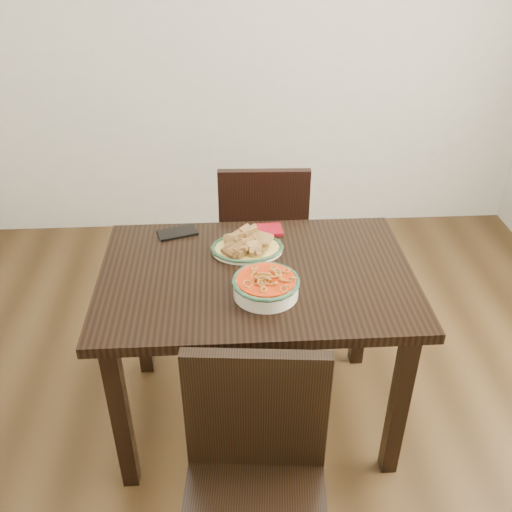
{
  "coord_description": "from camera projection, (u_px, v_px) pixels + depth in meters",
  "views": [
    {
      "loc": [
        -0.17,
        -1.7,
        1.94
      ],
      "look_at": [
        -0.07,
        0.06,
        0.81
      ],
      "focal_mm": 40.0,
      "sensor_mm": 36.0,
      "label": 1
    }
  ],
  "objects": [
    {
      "name": "noodle_bowl",
      "position": [
        266.0,
        284.0,
        1.97
      ],
      "size": [
        0.24,
        0.24,
        0.08
      ],
      "color": "silver",
      "rests_on": "dining_table"
    },
    {
      "name": "chair_far",
      "position": [
        263.0,
        233.0,
        2.85
      ],
      "size": [
        0.44,
        0.44,
        0.89
      ],
      "rotation": [
        0.0,
        0.0,
        3.1
      ],
      "color": "black",
      "rests_on": "ground"
    },
    {
      "name": "dining_table",
      "position": [
        256.0,
        295.0,
        2.17
      ],
      "size": [
        1.16,
        0.78,
        0.75
      ],
      "color": "black",
      "rests_on": "ground"
    },
    {
      "name": "wall_back",
      "position": [
        250.0,
        24.0,
        3.26
      ],
      "size": [
        3.5,
        0.1,
        2.6
      ],
      "primitive_type": "cube",
      "color": "beige",
      "rests_on": "ground"
    },
    {
      "name": "floor",
      "position": [
        272.0,
        418.0,
        2.49
      ],
      "size": [
        3.5,
        3.5,
        0.0
      ],
      "primitive_type": "plane",
      "color": "#322110",
      "rests_on": "ground"
    },
    {
      "name": "fish_plate",
      "position": [
        247.0,
        241.0,
        2.21
      ],
      "size": [
        0.28,
        0.22,
        0.11
      ],
      "color": "white",
      "rests_on": "dining_table"
    },
    {
      "name": "napkin",
      "position": [
        268.0,
        230.0,
        2.36
      ],
      "size": [
        0.12,
        0.1,
        0.01
      ],
      "primitive_type": "cube",
      "rotation": [
        0.0,
        0.0,
        0.06
      ],
      "color": "maroon",
      "rests_on": "dining_table"
    },
    {
      "name": "chair_near",
      "position": [
        255.0,
        479.0,
        1.66
      ],
      "size": [
        0.46,
        0.46,
        0.89
      ],
      "rotation": [
        0.0,
        0.0,
        -0.09
      ],
      "color": "black",
      "rests_on": "ground"
    },
    {
      "name": "smartphone",
      "position": [
        177.0,
        233.0,
        2.35
      ],
      "size": [
        0.18,
        0.13,
        0.01
      ],
      "primitive_type": "cube",
      "rotation": [
        0.0,
        0.0,
        0.32
      ],
      "color": "black",
      "rests_on": "dining_table"
    }
  ]
}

